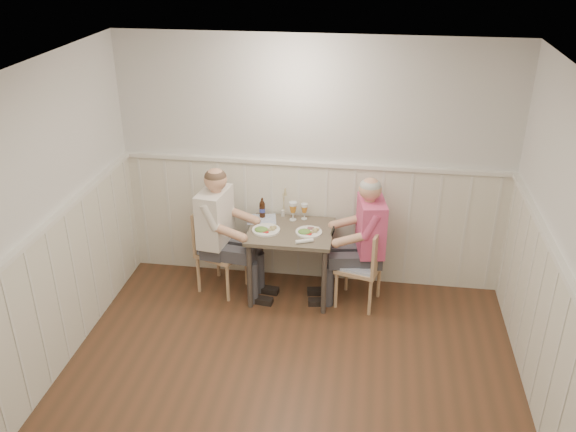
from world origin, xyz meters
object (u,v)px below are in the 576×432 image
Objects in this scene: chair_right at (364,263)px; chair_left at (217,246)px; man_in_pink at (365,250)px; beer_bottle at (262,209)px; diner_cream at (220,242)px; dining_table at (291,239)px; grass_vase at (283,203)px.

chair_left is at bearing 176.53° from chair_right.
man_in_pink is 6.31× the size of beer_bottle.
diner_cream is 6.50× the size of beer_bottle.
chair_right is 3.97× the size of beer_bottle.
dining_table is 0.94× the size of chair_left.
man_in_pink reaches higher than chair_left.
dining_table is 2.48× the size of grass_vase.
diner_cream is at bearing -142.06° from beer_bottle.
diner_cream is (-0.72, -0.06, -0.05)m from dining_table.
diner_cream reaches higher than chair_right.
man_in_pink is 0.98m from grass_vase.
dining_table is at bearing -179.08° from man_in_pink.
man_in_pink is at bearing -12.08° from beer_bottle.
dining_table is 0.46m from beer_bottle.
chair_left reaches higher than dining_table.
man_in_pink is at bearing -18.25° from grass_vase.
man_in_pink is (0.75, 0.01, -0.07)m from dining_table.
chair_right reaches higher than dining_table.
chair_left is 0.61m from beer_bottle.
diner_cream is (0.06, -0.08, 0.10)m from chair_left.
chair_right is 0.63× the size of man_in_pink.
chair_right is at bearing -16.10° from beer_bottle.
dining_table is at bearing 174.75° from chair_right.
beer_bottle is at bearing 163.90° from chair_right.
man_in_pink is (1.53, -0.01, 0.09)m from chair_left.
chair_left is 0.14m from diner_cream.
dining_table is 0.75m from man_in_pink.
grass_vase is (0.21, 0.06, 0.06)m from beer_bottle.
diner_cream is 0.76m from grass_vase.
man_in_pink is at bearing 0.92° from dining_table.
grass_vase reaches higher than dining_table.
man_in_pink is at bearing 90.05° from chair_right.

